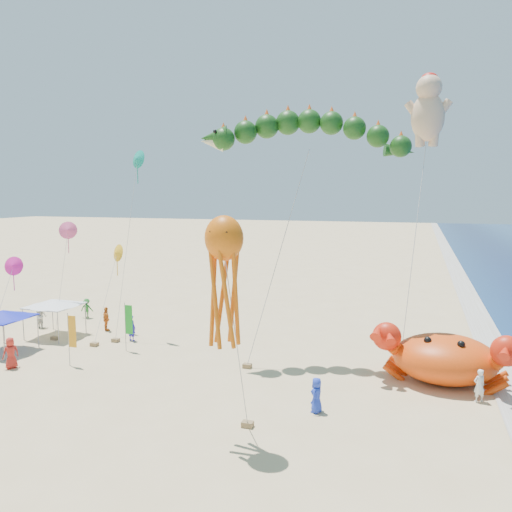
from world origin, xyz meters
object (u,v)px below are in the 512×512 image
Objects in this scene: crab_inflatable at (445,357)px; cherub_kite at (428,108)px; octopus_kite at (224,272)px; canopy_blue at (3,315)px; canopy_white at (54,303)px; dragon_kite at (307,139)px.

cherub_kite is (-1.34, 7.09, 14.18)m from crab_inflatable.
crab_inflatable is at bearing 47.14° from octopus_kite.
canopy_blue and canopy_white have the same top height.
cherub_kite is 1.92× the size of octopus_kite.
canopy_white is at bearing 178.21° from crab_inflatable.
cherub_kite reaches higher than canopy_blue.
crab_inflatable is 15.91m from cherub_kite.
canopy_blue is at bearing -100.40° from canopy_white.
crab_inflatable reaches higher than canopy_blue.
crab_inflatable is at bearing -10.69° from dragon_kite.
dragon_kite is 12.77m from octopus_kite.
cherub_kite reaches higher than octopus_kite.
octopus_kite reaches higher than crab_inflatable.
canopy_white is at bearing 148.85° from octopus_kite.
canopy_blue is (-25.45, -10.21, -13.16)m from cherub_kite.
cherub_kite is 30.42m from canopy_blue.
cherub_kite is 20.19m from octopus_kite.
cherub_kite is at bearing 39.60° from dragon_kite.
canopy_white is at bearing -177.74° from dragon_kite.
octopus_kite is at bearing -19.83° from canopy_blue.
dragon_kite is at bearing 169.31° from crab_inflatable.
octopus_kite is at bearing -114.36° from cherub_kite.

